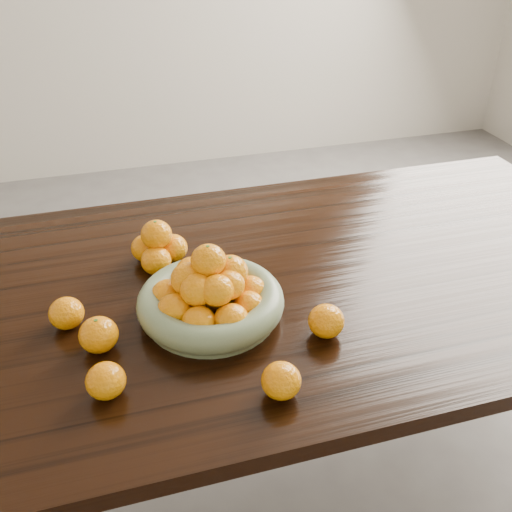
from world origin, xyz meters
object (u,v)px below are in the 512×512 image
object	(u,v)px
dining_table	(272,305)
fruit_bowl	(210,296)
loose_orange_0	(99,335)
orange_pyramid	(158,247)

from	to	relation	value
dining_table	fruit_bowl	xyz separation A→B (m)	(-0.18, -0.11, 0.14)
dining_table	fruit_bowl	size ratio (longest dim) A/B	6.20
fruit_bowl	loose_orange_0	xyz separation A→B (m)	(-0.24, -0.05, -0.01)
dining_table	fruit_bowl	bearing A→B (deg)	-149.18
orange_pyramid	loose_orange_0	world-z (taller)	orange_pyramid
dining_table	loose_orange_0	distance (m)	0.46
fruit_bowl	orange_pyramid	size ratio (longest dim) A/B	2.30
orange_pyramid	dining_table	bearing A→B (deg)	-27.29
dining_table	loose_orange_0	xyz separation A→B (m)	(-0.42, -0.15, 0.13)
dining_table	orange_pyramid	size ratio (longest dim) A/B	14.22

